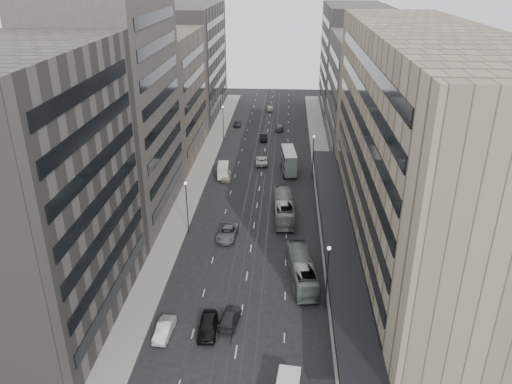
% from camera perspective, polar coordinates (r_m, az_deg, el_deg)
% --- Properties ---
extents(ground, '(220.00, 220.00, 0.00)m').
position_cam_1_polar(ground, '(64.68, -1.13, -10.07)').
color(ground, black).
rests_on(ground, ground).
extents(sidewalk_right, '(4.00, 125.00, 0.15)m').
position_cam_1_polar(sidewalk_right, '(97.99, 7.71, 2.26)').
color(sidewalk_right, gray).
rests_on(sidewalk_right, ground).
extents(sidewalk_left, '(4.00, 125.00, 0.15)m').
position_cam_1_polar(sidewalk_left, '(99.13, -6.27, 2.60)').
color(sidewalk_left, gray).
rests_on(sidewalk_left, ground).
extents(department_store, '(19.20, 60.00, 30.00)m').
position_cam_1_polar(department_store, '(67.00, 18.02, 4.31)').
color(department_store, gray).
rests_on(department_store, ground).
extents(building_right_mid, '(15.00, 28.00, 24.00)m').
position_cam_1_polar(building_right_mid, '(109.29, 12.67, 10.78)').
color(building_right_mid, '#45413C').
rests_on(building_right_mid, ground).
extents(building_right_far, '(15.00, 32.00, 28.00)m').
position_cam_1_polar(building_right_far, '(138.06, 10.98, 14.51)').
color(building_right_far, '#5A5651').
rests_on(building_right_far, ground).
extents(building_left_a, '(15.00, 28.00, 30.00)m').
position_cam_1_polar(building_left_a, '(56.47, -24.28, -0.36)').
color(building_left_a, '#5A5651').
rests_on(building_left_a, ground).
extents(building_left_b, '(15.00, 26.00, 34.00)m').
position_cam_1_polar(building_left_b, '(79.21, -15.95, 9.13)').
color(building_left_b, '#45413C').
rests_on(building_left_b, ground).
extents(building_left_c, '(15.00, 28.00, 25.00)m').
position_cam_1_polar(building_left_c, '(105.34, -11.00, 10.70)').
color(building_left_c, '#766A5B').
rests_on(building_left_c, ground).
extents(building_left_d, '(15.00, 38.00, 28.00)m').
position_cam_1_polar(building_left_d, '(136.60, -7.67, 14.63)').
color(building_left_d, '#5A5651').
rests_on(building_left_d, ground).
extents(lamp_right_near, '(0.44, 0.44, 8.32)m').
position_cam_1_polar(lamp_right_near, '(57.68, 8.18, -8.85)').
color(lamp_right_near, '#262628').
rests_on(lamp_right_near, ground).
extents(lamp_right_far, '(0.44, 0.44, 8.32)m').
position_cam_1_polar(lamp_right_far, '(93.70, 6.56, 4.63)').
color(lamp_right_far, '#262628').
rests_on(lamp_right_far, ground).
extents(lamp_left_near, '(0.44, 0.44, 8.32)m').
position_cam_1_polar(lamp_left_near, '(73.72, -7.92, -1.07)').
color(lamp_left_near, '#262628').
rests_on(lamp_left_near, ground).
extents(lamp_left_far, '(0.44, 0.44, 8.32)m').
position_cam_1_polar(lamp_left_far, '(113.52, -3.78, 8.26)').
color(lamp_left_far, '#262628').
rests_on(lamp_left_far, ground).
extents(bus_near, '(4.00, 11.47, 3.13)m').
position_cam_1_polar(bus_near, '(64.13, 5.24, -8.83)').
color(bus_near, gray).
rests_on(bus_near, ground).
extents(bus_far, '(3.55, 12.19, 3.35)m').
position_cam_1_polar(bus_far, '(79.43, 3.15, -1.74)').
color(bus_far, '#96A29A').
rests_on(bus_far, ground).
extents(double_decker, '(3.26, 8.44, 4.50)m').
position_cam_1_polar(double_decker, '(96.63, 3.77, 3.61)').
color(double_decker, gray).
rests_on(double_decker, ground).
extents(panel_van, '(2.36, 4.42, 2.71)m').
position_cam_1_polar(panel_van, '(94.41, -3.77, 2.49)').
color(panel_van, silver).
rests_on(panel_van, ground).
extents(sedan_0, '(2.22, 5.07, 1.70)m').
position_cam_1_polar(sedan_0, '(56.49, -5.53, -14.98)').
color(sedan_0, black).
rests_on(sedan_0, ground).
extents(sedan_1, '(1.83, 4.46, 1.44)m').
position_cam_1_polar(sedan_1, '(56.87, -10.44, -15.19)').
color(sedan_1, silver).
rests_on(sedan_1, ground).
extents(sedan_2, '(3.06, 5.96, 1.61)m').
position_cam_1_polar(sedan_2, '(73.82, -3.28, -4.66)').
color(sedan_2, slate).
rests_on(sedan_2, ground).
extents(sedan_3, '(2.60, 5.06, 1.40)m').
position_cam_1_polar(sedan_3, '(57.63, -3.02, -14.15)').
color(sedan_3, '#242426').
rests_on(sedan_3, ground).
extents(sedan_4, '(1.91, 4.44, 1.49)m').
position_cam_1_polar(sedan_4, '(93.67, -3.39, 1.82)').
color(sedan_4, '#A19A85').
rests_on(sedan_4, ground).
extents(sedan_5, '(1.75, 4.38, 1.42)m').
position_cam_1_polar(sedan_5, '(115.69, 0.86, 6.29)').
color(sedan_5, black).
rests_on(sedan_5, ground).
extents(sedan_6, '(2.81, 5.36, 1.44)m').
position_cam_1_polar(sedan_6, '(101.24, 0.63, 3.61)').
color(sedan_6, white).
rests_on(sedan_6, ground).
extents(sedan_7, '(1.94, 4.68, 1.35)m').
position_cam_1_polar(sedan_7, '(123.35, 2.70, 7.40)').
color(sedan_7, '#5B5B5E').
rests_on(sedan_7, ground).
extents(sedan_8, '(1.82, 4.11, 1.37)m').
position_cam_1_polar(sedan_8, '(126.41, -2.13, 7.84)').
color(sedan_8, '#252628').
rests_on(sedan_8, ground).
extents(sedan_9, '(1.52, 4.11, 1.34)m').
position_cam_1_polar(sedan_9, '(140.74, 1.61, 9.56)').
color(sedan_9, '#B2A894').
rests_on(sedan_9, ground).
extents(pedestrian, '(0.73, 0.60, 1.74)m').
position_cam_1_polar(pedestrian, '(54.48, 10.79, -16.88)').
color(pedestrian, black).
rests_on(pedestrian, sidewalk_right).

